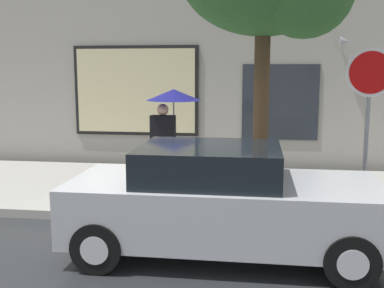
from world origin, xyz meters
TOP-DOWN VIEW (x-y plane):
  - ground_plane at (0.00, 0.00)m, footprint 60.00×60.00m
  - sidewalk at (0.00, 3.00)m, footprint 20.00×4.00m
  - building_facade at (-0.01, 5.50)m, footprint 20.00×0.67m
  - parked_car at (1.16, -0.05)m, footprint 4.09×1.86m
  - pedestrian_with_umbrella at (-0.09, 2.94)m, footprint 1.08×1.08m
  - stop_sign at (3.34, 1.60)m, footprint 0.76×0.10m

SIDE VIEW (x-z plane):
  - ground_plane at x=0.00m, z-range 0.00..0.00m
  - sidewalk at x=0.00m, z-range 0.00..0.15m
  - parked_car at x=1.16m, z-range -0.01..1.46m
  - pedestrian_with_umbrella at x=-0.09m, z-range 0.75..2.70m
  - stop_sign at x=3.34m, z-range 0.70..3.35m
  - building_facade at x=-0.01m, z-range -0.02..6.98m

